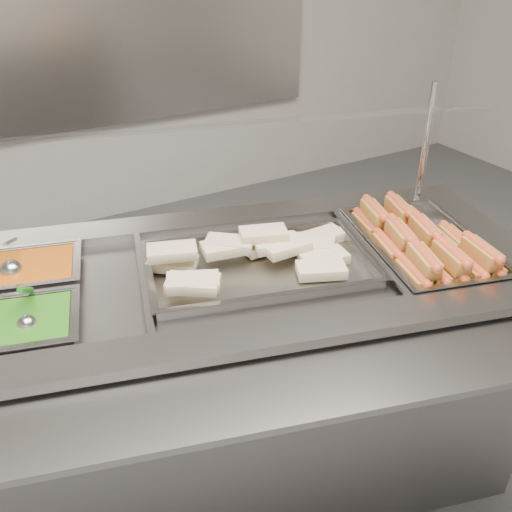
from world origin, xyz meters
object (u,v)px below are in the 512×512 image
pan_hotdogs (421,252)px  pan_wraps (259,269)px  sneeze_guard (223,129)px  steam_counter (242,374)px  ladle (12,269)px  serving_spoon (27,318)px

pan_hotdogs → pan_wraps: bearing=164.5°
sneeze_guard → steam_counter: bearing=-105.5°
pan_hotdogs → ladle: bearing=158.8°
serving_spoon → pan_wraps: bearing=-3.0°
steam_counter → serving_spoon: (-0.56, 0.02, 0.41)m
sneeze_guard → ladle: (-0.60, 0.09, -0.32)m
steam_counter → sneeze_guard: 0.75m
sneeze_guard → pan_hotdogs: bearing=-34.8°
steam_counter → pan_wraps: 0.38m
pan_hotdogs → serving_spoon: 1.11m
steam_counter → pan_hotdogs: size_ratio=3.28×
steam_counter → serving_spoon: bearing=178.2°
steam_counter → pan_wraps: (0.05, -0.01, 0.37)m
pan_hotdogs → pan_wraps: (-0.48, 0.13, 0.01)m
steam_counter → ladle: 0.74m
ladle → serving_spoon: bearing=-91.5°
sneeze_guard → serving_spoon: sneeze_guard is taller
serving_spoon → sneeze_guard: bearing=15.4°
pan_wraps → serving_spoon: serving_spoon is taller
steam_counter → serving_spoon: 0.69m
pan_wraps → ladle: bearing=154.6°
pan_hotdogs → pan_wraps: same height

